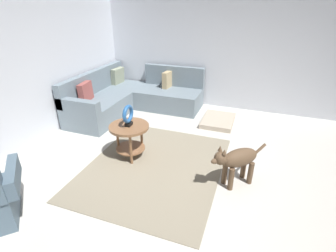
# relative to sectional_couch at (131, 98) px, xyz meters

# --- Properties ---
(ground_plane) EXTENTS (6.00, 6.00, 0.10)m
(ground_plane) POSITION_rel_sectional_couch_xyz_m (-1.99, -2.01, -0.34)
(ground_plane) COLOR beige
(wall_back) EXTENTS (6.00, 0.12, 2.70)m
(wall_back) POSITION_rel_sectional_couch_xyz_m (-1.99, 0.93, 1.06)
(wall_back) COLOR silver
(wall_back) RESTS_ON ground_plane
(wall_right) EXTENTS (0.12, 6.00, 2.70)m
(wall_right) POSITION_rel_sectional_couch_xyz_m (0.95, -2.01, 1.06)
(wall_right) COLOR silver
(wall_right) RESTS_ON ground_plane
(area_rug) EXTENTS (2.30, 1.90, 0.01)m
(area_rug) POSITION_rel_sectional_couch_xyz_m (-1.84, -1.31, -0.29)
(area_rug) COLOR gray
(area_rug) RESTS_ON ground_plane
(sectional_couch) EXTENTS (2.20, 2.25, 0.88)m
(sectional_couch) POSITION_rel_sectional_couch_xyz_m (0.00, 0.00, 0.00)
(sectional_couch) COLOR slate
(sectional_couch) RESTS_ON ground_plane
(side_table) EXTENTS (0.60, 0.60, 0.54)m
(side_table) POSITION_rel_sectional_couch_xyz_m (-1.71, -0.85, 0.12)
(side_table) COLOR brown
(side_table) RESTS_ON ground_plane
(torus_sculpture) EXTENTS (0.28, 0.08, 0.33)m
(torus_sculpture) POSITION_rel_sectional_couch_xyz_m (-1.71, -0.85, 0.42)
(torus_sculpture) COLOR black
(torus_sculpture) RESTS_ON side_table
(dog_bed_mat) EXTENTS (0.80, 0.60, 0.09)m
(dog_bed_mat) POSITION_rel_sectional_couch_xyz_m (-0.01, -1.93, -0.25)
(dog_bed_mat) COLOR #B2A38E
(dog_bed_mat) RESTS_ON ground_plane
(dog) EXTENTS (0.62, 0.65, 0.63)m
(dog) POSITION_rel_sectional_couch_xyz_m (-1.84, -2.46, 0.09)
(dog) COLOR brown
(dog) RESTS_ON ground_plane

